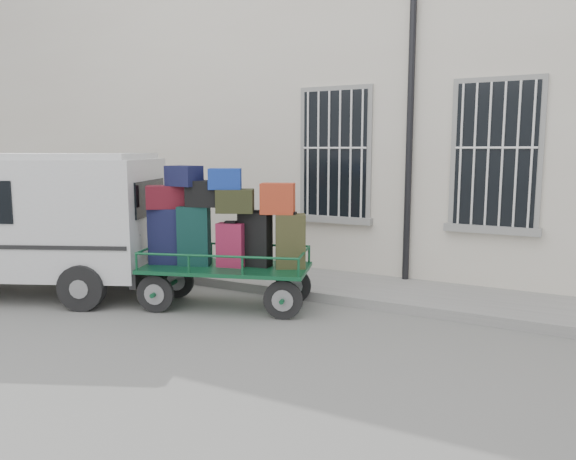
# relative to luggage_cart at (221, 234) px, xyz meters

# --- Properties ---
(ground) EXTENTS (80.00, 80.00, 0.00)m
(ground) POSITION_rel_luggage_cart_xyz_m (1.10, -0.45, -1.10)
(ground) COLOR slate
(ground) RESTS_ON ground
(building) EXTENTS (24.00, 5.15, 6.00)m
(building) POSITION_rel_luggage_cart_xyz_m (1.10, 5.05, 1.90)
(building) COLOR beige
(building) RESTS_ON ground
(sidewalk) EXTENTS (24.00, 1.70, 0.15)m
(sidewalk) POSITION_rel_luggage_cart_xyz_m (1.10, 1.75, -1.02)
(sidewalk) COLOR gray
(sidewalk) RESTS_ON ground
(luggage_cart) EXTENTS (2.89, 1.81, 2.10)m
(luggage_cart) POSITION_rel_luggage_cart_xyz_m (0.00, 0.00, 0.00)
(luggage_cart) COLOR black
(luggage_cart) RESTS_ON ground
(van) EXTENTS (4.84, 3.56, 2.27)m
(van) POSITION_rel_luggage_cart_xyz_m (-3.40, -0.88, 0.20)
(van) COLOR silver
(van) RESTS_ON ground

